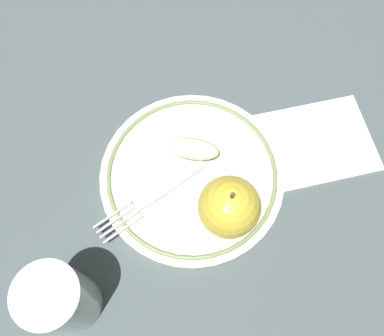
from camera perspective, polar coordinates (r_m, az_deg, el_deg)
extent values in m
plane|color=#465253|center=(0.59, -1.10, -0.91)|extent=(2.00, 2.00, 0.00)
cylinder|color=beige|center=(0.58, 0.00, -1.11)|extent=(0.25, 0.25, 0.01)
torus|color=#778F58|center=(0.58, 0.00, -0.87)|extent=(0.23, 0.23, 0.01)
sphere|color=gold|center=(0.52, 4.99, -5.19)|extent=(0.08, 0.08, 0.08)
cylinder|color=brown|center=(0.48, 5.40, -3.70)|extent=(0.00, 0.00, 0.01)
ellipsoid|color=beige|center=(0.57, 0.13, 2.58)|extent=(0.08, 0.07, 0.02)
cube|color=silver|center=(0.57, -2.19, -1.89)|extent=(0.09, 0.03, 0.00)
cube|color=silver|center=(0.56, -6.70, -4.97)|extent=(0.02, 0.01, 0.00)
cube|color=silver|center=(0.56, -10.55, -6.16)|extent=(0.06, 0.01, 0.00)
cube|color=silver|center=(0.56, -10.11, -6.80)|extent=(0.06, 0.01, 0.00)
cube|color=silver|center=(0.56, -9.67, -7.45)|extent=(0.06, 0.01, 0.00)
cube|color=silver|center=(0.55, -9.22, -8.10)|extent=(0.06, 0.01, 0.00)
cylinder|color=silver|center=(0.51, -17.12, -16.46)|extent=(0.07, 0.07, 0.11)
cube|color=white|center=(0.63, 16.17, 3.34)|extent=(0.18, 0.15, 0.01)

